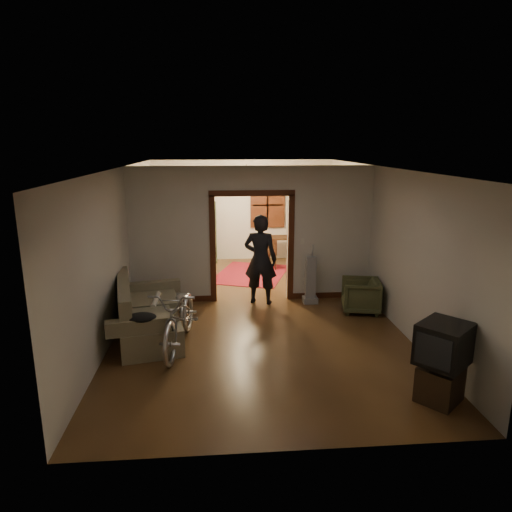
{
  "coord_description": "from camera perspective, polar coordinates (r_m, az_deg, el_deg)",
  "views": [
    {
      "loc": [
        -0.68,
        -8.48,
        3.23
      ],
      "look_at": [
        0.0,
        -0.3,
        1.2
      ],
      "focal_mm": 32.0,
      "sensor_mm": 36.0,
      "label": 1
    }
  ],
  "objects": [
    {
      "name": "door_casing",
      "position": [
        9.5,
        -0.52,
        0.93
      ],
      "size": [
        1.74,
        0.2,
        2.32
      ],
      "primitive_type": "cube",
      "color": "#3F1B0E",
      "rests_on": "floor"
    },
    {
      "name": "locker",
      "position": [
        12.65,
        -7.07,
        2.96
      ],
      "size": [
        0.93,
        0.63,
        1.71
      ],
      "primitive_type": "cube",
      "rotation": [
        0.0,
        0.0,
        0.19
      ],
      "color": "#283620",
      "rests_on": "floor"
    },
    {
      "name": "wall_back",
      "position": [
        12.88,
        -1.68,
        5.71
      ],
      "size": [
        5.0,
        0.02,
        2.8
      ],
      "primitive_type": "cube",
      "color": "beige",
      "rests_on": "floor"
    },
    {
      "name": "chandelier",
      "position": [
        11.04,
        -1.22,
        9.31
      ],
      "size": [
        0.24,
        0.24,
        0.24
      ],
      "primitive_type": "sphere",
      "color": "#FFE0A5",
      "rests_on": "ceiling"
    },
    {
      "name": "wall_right",
      "position": [
        9.24,
        15.5,
        1.96
      ],
      "size": [
        0.02,
        8.5,
        2.8
      ],
      "primitive_type": "cube",
      "color": "beige",
      "rests_on": "floor"
    },
    {
      "name": "desk_chair",
      "position": [
        12.02,
        1.61,
        0.38
      ],
      "size": [
        0.41,
        0.41,
        0.85
      ],
      "primitive_type": "cube",
      "rotation": [
        0.0,
        0.0,
        -0.09
      ],
      "color": "#331E11",
      "rests_on": "floor"
    },
    {
      "name": "vacuum",
      "position": [
        9.48,
        6.84,
        -2.99
      ],
      "size": [
        0.35,
        0.3,
        0.99
      ],
      "primitive_type": "cube",
      "rotation": [
        0.0,
        0.0,
        0.23
      ],
      "color": "gray",
      "rests_on": "floor"
    },
    {
      "name": "tv_stand",
      "position": [
        6.51,
        21.98,
        -14.63
      ],
      "size": [
        0.69,
        0.68,
        0.46
      ],
      "primitive_type": "cube",
      "rotation": [
        0.0,
        0.0,
        0.71
      ],
      "color": "black",
      "rests_on": "floor"
    },
    {
      "name": "rolled_paper",
      "position": [
        8.31,
        -12.42,
        -5.4
      ],
      "size": [
        0.09,
        0.74,
        0.09
      ],
      "primitive_type": "cylinder",
      "rotation": [
        1.57,
        0.0,
        0.0
      ],
      "color": "beige",
      "rests_on": "sofa"
    },
    {
      "name": "ceiling",
      "position": [
        8.52,
        -0.17,
        11.0
      ],
      "size": [
        5.0,
        8.5,
        0.01
      ],
      "primitive_type": "cube",
      "color": "white",
      "rests_on": "floor"
    },
    {
      "name": "sofa",
      "position": [
        8.06,
        -13.38,
        -6.4
      ],
      "size": [
        1.37,
        2.26,
        0.97
      ],
      "primitive_type": "cube",
      "rotation": [
        0.0,
        0.0,
        0.21
      ],
      "color": "brown",
      "rests_on": "floor"
    },
    {
      "name": "person",
      "position": [
        9.3,
        0.56,
        -0.44
      ],
      "size": [
        0.77,
        0.62,
        1.86
      ],
      "primitive_type": "imported",
      "rotation": [
        0.0,
        0.0,
        2.86
      ],
      "color": "black",
      "rests_on": "floor"
    },
    {
      "name": "floor",
      "position": [
        9.1,
        -0.16,
        -6.9
      ],
      "size": [
        5.0,
        8.5,
        0.01
      ],
      "primitive_type": "cube",
      "color": "#3F2714",
      "rests_on": "ground"
    },
    {
      "name": "oriental_rug",
      "position": [
        11.59,
        -0.62,
        -2.25
      ],
      "size": [
        2.22,
        2.54,
        0.02
      ],
      "primitive_type": "cube",
      "rotation": [
        0.0,
        0.0,
        -0.33
      ],
      "color": "maroon",
      "rests_on": "floor"
    },
    {
      "name": "globe",
      "position": [
        12.49,
        -7.21,
        7.85
      ],
      "size": [
        0.28,
        0.28,
        0.28
      ],
      "primitive_type": "sphere",
      "color": "#1E5972",
      "rests_on": "locker"
    },
    {
      "name": "light_switch",
      "position": [
        9.52,
        5.82,
        1.82
      ],
      "size": [
        0.08,
        0.01,
        0.12
      ],
      "primitive_type": "cube",
      "color": "silver",
      "rests_on": "partition_wall"
    },
    {
      "name": "partition_wall",
      "position": [
        9.43,
        -0.53,
        2.7
      ],
      "size": [
        5.0,
        0.14,
        2.8
      ],
      "primitive_type": "cube",
      "color": "beige",
      "rests_on": "floor"
    },
    {
      "name": "bicycle",
      "position": [
        7.51,
        -9.46,
        -7.41
      ],
      "size": [
        0.96,
        2.08,
        1.05
      ],
      "primitive_type": "imported",
      "rotation": [
        0.0,
        0.0,
        -0.13
      ],
      "color": "silver",
      "rests_on": "floor"
    },
    {
      "name": "jacket",
      "position": [
        7.15,
        -14.13,
        -7.45
      ],
      "size": [
        0.44,
        0.33,
        0.13
      ],
      "primitive_type": "ellipsoid",
      "color": "black",
      "rests_on": "sofa"
    },
    {
      "name": "desk",
      "position": [
        12.64,
        3.59,
        0.75
      ],
      "size": [
        1.04,
        0.66,
        0.73
      ],
      "primitive_type": "cube",
      "rotation": [
        0.0,
        0.0,
        -0.12
      ],
      "color": "#331E11",
      "rests_on": "floor"
    },
    {
      "name": "far_window",
      "position": [
        12.87,
        1.46,
        6.38
      ],
      "size": [
        0.98,
        0.06,
        1.28
      ],
      "primitive_type": "cube",
      "color": "black",
      "rests_on": "wall_back"
    },
    {
      "name": "wall_left",
      "position": [
        8.86,
        -16.5,
        1.4
      ],
      "size": [
        0.02,
        8.5,
        2.8
      ],
      "primitive_type": "cube",
      "color": "beige",
      "rests_on": "floor"
    },
    {
      "name": "armchair",
      "position": [
        9.21,
        12.94,
        -4.83
      ],
      "size": [
        0.85,
        0.83,
        0.66
      ],
      "primitive_type": "imported",
      "rotation": [
        0.0,
        0.0,
        -1.77
      ],
      "color": "#444929",
      "rests_on": "floor"
    },
    {
      "name": "crt_tv",
      "position": [
        6.27,
        22.44,
        -10.09
      ],
      "size": [
        0.82,
        0.82,
        0.53
      ],
      "primitive_type": "cube",
      "rotation": [
        0.0,
        0.0,
        0.71
      ],
      "color": "black",
      "rests_on": "tv_stand"
    }
  ]
}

